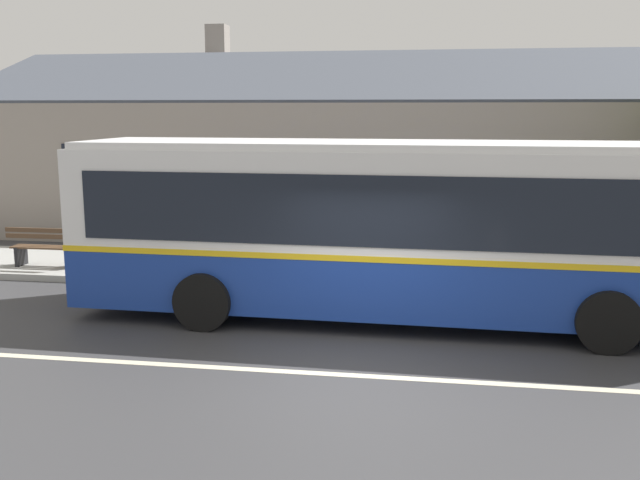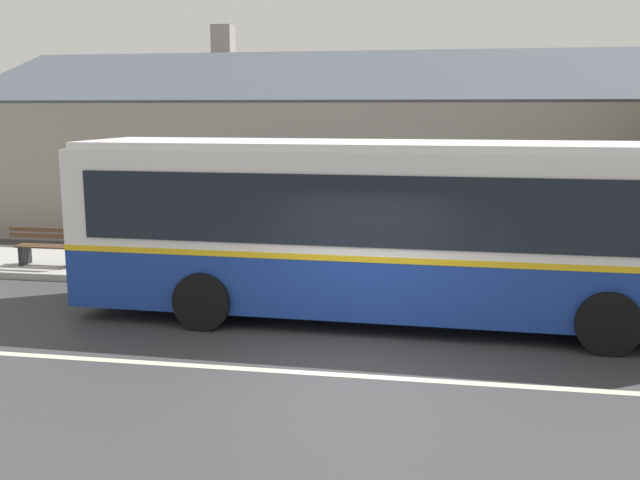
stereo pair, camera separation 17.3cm
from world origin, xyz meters
TOP-DOWN VIEW (x-y plane):
  - ground_plane at (0.00, 0.00)m, footprint 300.00×300.00m
  - sidewalk_far at (0.00, 6.00)m, footprint 60.00×3.00m
  - lane_divider_stripe at (0.00, 0.00)m, footprint 60.00×0.16m
  - community_building at (0.76, 14.43)m, footprint 27.48×10.92m
  - transit_bus at (0.33, 2.90)m, footprint 11.35×2.95m
  - bench_by_building at (-7.75, 5.31)m, footprint 1.62×0.51m
  - bench_down_street at (-4.11, 6.00)m, footprint 1.51×0.51m

SIDE VIEW (x-z plane):
  - ground_plane at x=0.00m, z-range 0.00..0.00m
  - lane_divider_stripe at x=0.00m, z-range 0.00..0.01m
  - sidewalk_far at x=0.00m, z-range 0.00..0.15m
  - bench_down_street at x=-4.11m, z-range 0.09..1.03m
  - bench_by_building at x=-7.75m, z-range 0.10..1.04m
  - transit_bus at x=0.33m, z-range 0.12..3.29m
  - community_building at x=0.76m, z-range -1.26..5.39m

